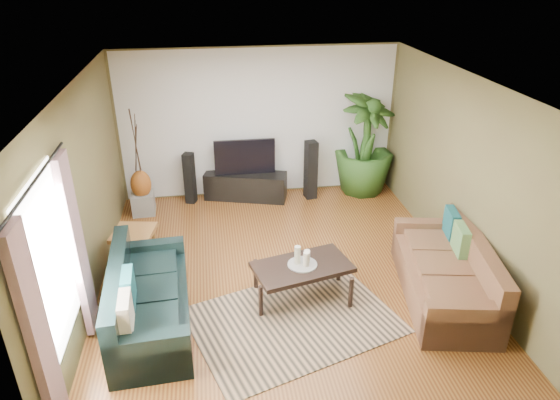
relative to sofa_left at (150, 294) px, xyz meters
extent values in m
plane|color=brown|center=(1.73, 0.84, -0.42)|extent=(5.50, 5.50, 0.00)
plane|color=white|center=(1.73, 0.84, 2.28)|extent=(5.50, 5.50, 0.00)
plane|color=brown|center=(1.73, 3.59, 0.93)|extent=(5.00, 0.00, 5.00)
plane|color=brown|center=(1.73, -1.91, 0.93)|extent=(5.00, 0.00, 5.00)
plane|color=brown|center=(-0.77, 0.84, 0.92)|extent=(0.00, 5.50, 5.50)
plane|color=brown|center=(4.23, 0.84, 0.92)|extent=(0.00, 5.50, 5.50)
plane|color=white|center=(1.73, 3.58, 0.93)|extent=(4.90, 0.00, 4.90)
plane|color=white|center=(-0.75, -0.76, 0.97)|extent=(0.00, 1.80, 1.80)
cube|color=gray|center=(-0.70, -1.51, 0.72)|extent=(0.08, 0.35, 2.20)
cube|color=gray|center=(-0.70, -0.01, 0.72)|extent=(0.08, 0.35, 2.20)
cylinder|color=black|center=(-0.70, -0.76, 1.87)|extent=(0.03, 1.90, 0.03)
cube|color=black|center=(0.00, 0.00, 0.00)|extent=(0.99, 2.09, 0.85)
cube|color=brown|center=(3.72, 0.00, 0.00)|extent=(1.33, 2.25, 0.85)
cube|color=tan|center=(1.71, -0.22, -0.42)|extent=(2.82, 2.38, 0.01)
cube|color=black|center=(1.89, 0.23, -0.17)|extent=(1.35, 0.95, 0.50)
cylinder|color=gray|center=(1.89, 0.23, 0.09)|extent=(0.38, 0.38, 0.02)
cylinder|color=beige|center=(1.83, 0.26, 0.22)|extent=(0.08, 0.08, 0.25)
cylinder|color=white|center=(1.93, 0.19, 0.19)|extent=(0.08, 0.08, 0.19)
cylinder|color=beige|center=(1.96, 0.29, 0.17)|extent=(0.08, 0.08, 0.16)
cube|color=black|center=(1.43, 3.34, -0.18)|extent=(1.55, 0.84, 0.49)
cube|color=black|center=(1.43, 3.34, 0.39)|extent=(1.09, 0.06, 0.64)
cube|color=black|center=(0.43, 3.32, 0.05)|extent=(0.22, 0.23, 0.94)
cube|color=black|center=(2.62, 3.20, 0.12)|extent=(0.23, 0.25, 1.09)
imported|color=#274D19|center=(3.65, 3.34, 0.53)|extent=(1.48, 1.48, 1.92)
cylinder|color=black|center=(3.65, 3.34, -0.29)|extent=(0.35, 0.35, 0.28)
cube|color=#989895|center=(-0.38, 3.01, -0.24)|extent=(0.40, 0.40, 0.38)
ellipsoid|color=#98511B|center=(-0.38, 3.01, 0.13)|extent=(0.35, 0.35, 0.49)
cube|color=olive|center=(-0.32, 1.30, -0.13)|extent=(0.65, 0.65, 0.59)
camera|label=1|loc=(0.81, -5.02, 3.63)|focal=32.00mm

